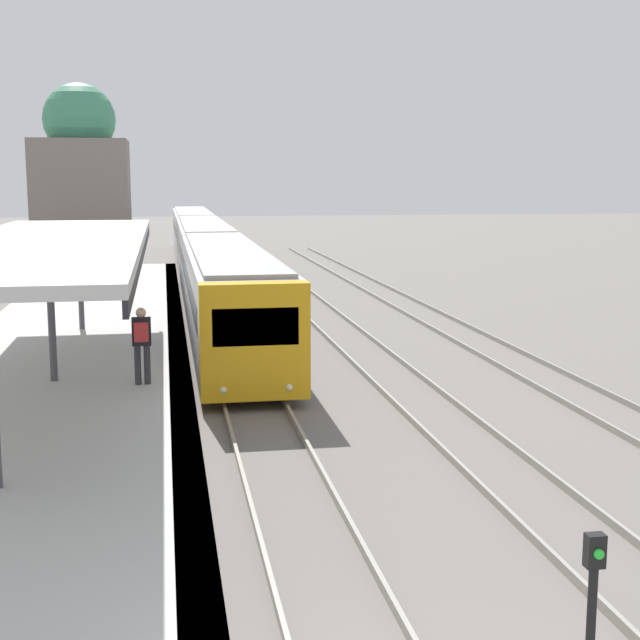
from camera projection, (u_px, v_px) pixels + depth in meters
platform_canopy at (50, 245)px, 19.00m from camera, size 4.00×17.25×3.09m
person_on_platform at (142, 339)px, 18.94m from camera, size 0.40×0.40×1.66m
train_near at (204, 249)px, 45.60m from camera, size 2.55×52.16×3.10m
signal_post_near at (593, 594)px, 9.23m from camera, size 0.20×0.22×1.74m
distant_domed_building at (82, 186)px, 50.40m from camera, size 5.24×5.24×10.59m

